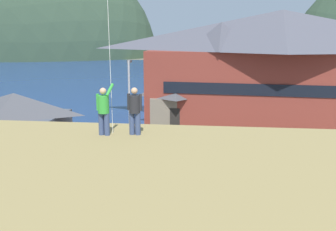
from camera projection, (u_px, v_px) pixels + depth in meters
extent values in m
plane|color=#66604C|center=(150.00, 208.00, 22.11)|extent=(600.00, 600.00, 0.00)
cube|color=gray|center=(161.00, 174.00, 26.95)|extent=(40.00, 20.00, 0.10)
cube|color=navy|center=(197.00, 77.00, 80.31)|extent=(360.00, 84.00, 0.03)
cube|color=brown|center=(279.00, 88.00, 40.62)|extent=(26.73, 10.72, 7.55)
cube|color=black|center=(283.00, 91.00, 36.30)|extent=(22.16, 1.77, 1.10)
pyramid|color=#4C4C56|center=(282.00, 30.00, 39.38)|extent=(28.36, 11.71, 3.94)
pyramid|color=#4C4C56|center=(221.00, 36.00, 39.12)|extent=(5.17, 5.17, 2.76)
cube|color=#474C56|center=(17.00, 134.00, 31.28)|extent=(7.51, 4.75, 3.24)
pyramid|color=#47474C|center=(14.00, 103.00, 30.75)|extent=(8.11, 5.22, 1.61)
cube|color=black|center=(1.00, 148.00, 29.12)|extent=(1.10, 0.08, 2.27)
cube|color=#756B5B|center=(174.00, 110.00, 40.93)|extent=(5.60, 5.25, 3.03)
pyramid|color=#47474C|center=(174.00, 87.00, 40.43)|extent=(6.06, 5.76, 1.60)
cube|color=black|center=(176.00, 119.00, 38.78)|extent=(1.10, 0.22, 2.12)
cube|color=#70604C|center=(187.00, 99.00, 53.40)|extent=(3.20, 11.74, 0.70)
cube|color=silver|center=(162.00, 99.00, 53.29)|extent=(2.32, 5.89, 0.90)
cube|color=white|center=(162.00, 95.00, 53.18)|extent=(2.25, 5.71, 0.16)
cube|color=silver|center=(162.00, 91.00, 52.63)|extent=(1.43, 1.83, 1.10)
cube|color=navy|center=(211.00, 95.00, 56.00)|extent=(2.39, 5.72, 0.90)
cube|color=navy|center=(211.00, 92.00, 55.89)|extent=(2.32, 5.55, 0.16)
cube|color=silver|center=(211.00, 88.00, 55.35)|extent=(1.42, 1.80, 1.10)
cube|color=red|center=(163.00, 190.00, 22.43)|extent=(4.31, 2.07, 0.80)
cube|color=#B11A15|center=(161.00, 177.00, 22.28)|extent=(2.20, 1.73, 0.70)
cube|color=black|center=(161.00, 178.00, 22.28)|extent=(2.24, 1.77, 0.32)
cylinder|color=black|center=(188.00, 204.00, 21.55)|extent=(0.65, 0.26, 0.64)
cylinder|color=black|center=(188.00, 191.00, 23.35)|extent=(0.65, 0.26, 0.64)
cylinder|color=black|center=(137.00, 203.00, 21.69)|extent=(0.65, 0.26, 0.64)
cylinder|color=black|center=(141.00, 190.00, 23.48)|extent=(0.65, 0.26, 0.64)
cube|color=silver|center=(186.00, 155.00, 28.54)|extent=(4.29, 2.03, 0.80)
cube|color=beige|center=(188.00, 145.00, 28.37)|extent=(2.19, 1.72, 0.70)
cube|color=black|center=(188.00, 146.00, 28.38)|extent=(2.23, 1.75, 0.32)
cylinder|color=black|center=(167.00, 156.00, 29.60)|extent=(0.65, 0.26, 0.64)
cylinder|color=black|center=(166.00, 164.00, 27.81)|extent=(0.65, 0.26, 0.64)
cylinder|color=black|center=(204.00, 157.00, 29.45)|extent=(0.65, 0.26, 0.64)
cylinder|color=black|center=(205.00, 165.00, 27.66)|extent=(0.65, 0.26, 0.64)
cube|color=red|center=(289.00, 202.00, 20.87)|extent=(4.21, 1.81, 0.80)
cube|color=#B11A15|center=(292.00, 189.00, 20.69)|extent=(2.10, 1.61, 0.70)
cube|color=black|center=(292.00, 190.00, 20.70)|extent=(2.15, 1.64, 0.32)
cylinder|color=black|center=(260.00, 201.00, 22.00)|extent=(0.64, 0.22, 0.64)
cylinder|color=black|center=(264.00, 216.00, 20.22)|extent=(0.64, 0.22, 0.64)
cylinder|color=black|center=(311.00, 203.00, 21.69)|extent=(0.64, 0.22, 0.64)
cylinder|color=black|center=(319.00, 219.00, 19.91)|extent=(0.64, 0.22, 0.64)
cube|color=slate|center=(322.00, 164.00, 26.62)|extent=(4.32, 2.09, 0.80)
cube|color=#5B5B5F|center=(321.00, 154.00, 26.46)|extent=(2.21, 1.74, 0.70)
cube|color=black|center=(321.00, 154.00, 26.47)|extent=(2.25, 1.78, 0.32)
cylinder|color=black|center=(305.00, 175.00, 25.87)|extent=(0.65, 0.26, 0.64)
cylinder|color=black|center=(297.00, 165.00, 27.66)|extent=(0.65, 0.26, 0.64)
cube|color=#9EA3A8|center=(72.00, 185.00, 23.13)|extent=(4.22, 1.85, 0.80)
cube|color=gray|center=(73.00, 173.00, 22.95)|extent=(2.12, 1.62, 0.70)
cube|color=black|center=(73.00, 174.00, 22.95)|extent=(2.16, 1.66, 0.32)
cylinder|color=black|center=(56.00, 184.00, 24.27)|extent=(0.64, 0.23, 0.64)
cylinder|color=black|center=(43.00, 197.00, 22.49)|extent=(0.64, 0.23, 0.64)
cylinder|color=black|center=(99.00, 187.00, 23.94)|extent=(0.64, 0.23, 0.64)
cylinder|color=black|center=(90.00, 199.00, 22.16)|extent=(0.64, 0.23, 0.64)
cube|color=black|center=(91.00, 153.00, 28.95)|extent=(4.30, 2.05, 0.80)
cube|color=black|center=(89.00, 143.00, 28.81)|extent=(2.19, 1.72, 0.70)
cube|color=black|center=(89.00, 144.00, 28.82)|extent=(2.24, 1.76, 0.32)
cylinder|color=black|center=(105.00, 164.00, 27.92)|extent=(0.65, 0.26, 0.64)
cylinder|color=black|center=(113.00, 156.00, 29.68)|extent=(0.65, 0.26, 0.64)
cylinder|color=black|center=(68.00, 162.00, 28.38)|extent=(0.65, 0.26, 0.64)
cylinder|color=black|center=(78.00, 154.00, 30.15)|extent=(0.65, 0.26, 0.64)
cylinder|color=#ADADB2|center=(129.00, 105.00, 31.87)|extent=(0.16, 0.16, 7.17)
cube|color=#4C4C51|center=(129.00, 61.00, 31.46)|extent=(0.24, 0.70, 0.20)
cylinder|color=#384770|center=(101.00, 124.00, 14.48)|extent=(0.20, 0.20, 0.82)
cylinder|color=#384770|center=(107.00, 124.00, 14.42)|extent=(0.20, 0.20, 0.82)
cylinder|color=green|center=(103.00, 104.00, 14.30)|extent=(0.40, 0.40, 0.64)
sphere|color=tan|center=(103.00, 91.00, 14.19)|extent=(0.24, 0.24, 0.24)
cylinder|color=green|center=(110.00, 90.00, 14.30)|extent=(0.21, 0.57, 0.43)
cylinder|color=green|center=(98.00, 102.00, 14.34)|extent=(0.11, 0.11, 0.60)
cylinder|color=#384770|center=(132.00, 123.00, 14.54)|extent=(0.20, 0.20, 0.82)
cylinder|color=#384770|center=(138.00, 124.00, 14.49)|extent=(0.20, 0.20, 0.82)
cylinder|color=#232328|center=(135.00, 104.00, 14.36)|extent=(0.40, 0.40, 0.64)
sphere|color=tan|center=(134.00, 91.00, 14.25)|extent=(0.24, 0.24, 0.24)
cylinder|color=#232328|center=(129.00, 102.00, 14.39)|extent=(0.11, 0.11, 0.60)
cylinder|color=#232328|center=(140.00, 102.00, 14.29)|extent=(0.11, 0.11, 0.60)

